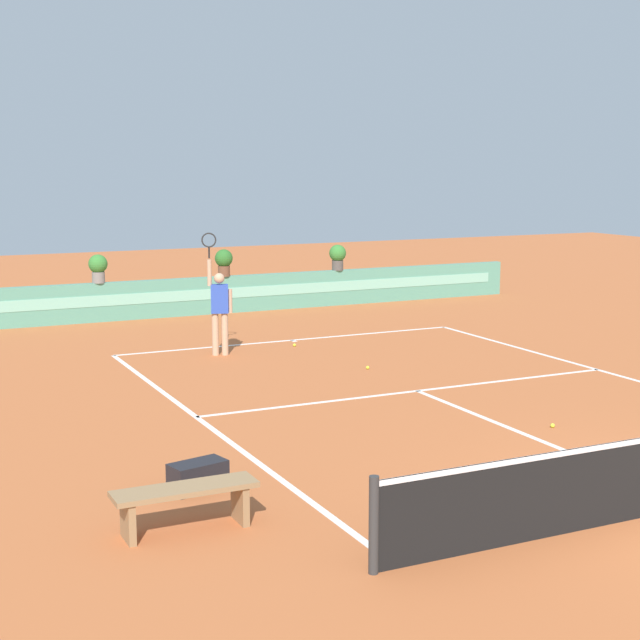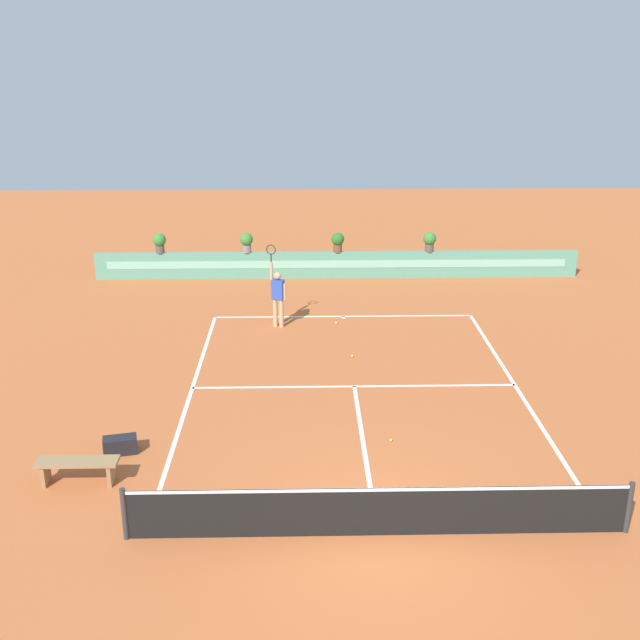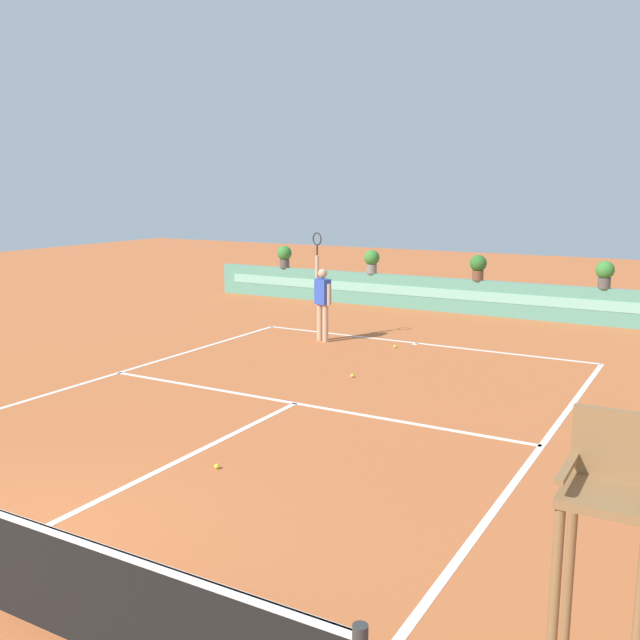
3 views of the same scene
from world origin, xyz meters
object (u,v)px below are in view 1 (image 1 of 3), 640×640
object	(u,v)px
bench_courtside	(185,498)
tennis_ball_mid_court	(294,345)
potted_plant_left	(98,267)
gear_bag	(198,476)
potted_plant_centre	(224,261)
tennis_player	(219,306)
tennis_ball_near_baseline	(368,368)
potted_plant_right	(338,256)
tennis_ball_by_sideline	(553,426)

from	to	relation	value
bench_courtside	tennis_ball_mid_court	world-z (taller)	bench_courtside
tennis_ball_mid_court	potted_plant_left	world-z (taller)	potted_plant_left
gear_bag	potted_plant_centre	size ratio (longest dim) A/B	0.97
tennis_player	tennis_ball_near_baseline	size ratio (longest dim) A/B	38.01
tennis_player	potted_plant_centre	distance (m)	5.80
gear_bag	potted_plant_right	xyz separation A→B (m)	(8.62, 13.31, 1.23)
bench_courtside	potted_plant_centre	size ratio (longest dim) A/B	2.21
gear_bag	tennis_ball_by_sideline	distance (m)	5.81
tennis_ball_mid_court	tennis_ball_by_sideline	xyz separation A→B (m)	(0.87, -7.72, 0.00)
tennis_ball_mid_court	potted_plant_right	world-z (taller)	potted_plant_right
tennis_ball_by_sideline	potted_plant_centre	world-z (taller)	potted_plant_centre
tennis_ball_by_sideline	potted_plant_centre	xyz separation A→B (m)	(-0.60, 12.94, 1.38)
bench_courtside	gear_bag	size ratio (longest dim) A/B	2.29
bench_courtside	tennis_ball_near_baseline	xyz separation A→B (m)	(5.81, 6.52, -0.34)
tennis_ball_by_sideline	potted_plant_centre	bearing A→B (deg)	92.66
gear_bag	potted_plant_left	xyz separation A→B (m)	(1.83, 13.31, 1.23)
potted_plant_right	potted_plant_centre	world-z (taller)	same
potted_plant_left	potted_plant_centre	xyz separation A→B (m)	(3.37, 0.00, 0.00)
gear_bag	tennis_ball_by_sideline	size ratio (longest dim) A/B	10.29
bench_courtside	potted_plant_right	world-z (taller)	potted_plant_right
bench_courtside	tennis_player	size ratio (longest dim) A/B	0.62
potted_plant_left	tennis_ball_by_sideline	bearing A→B (deg)	-72.93
tennis_ball_near_baseline	potted_plant_left	size ratio (longest dim) A/B	0.09
gear_bag	tennis_ball_mid_court	distance (m)	9.47
tennis_ball_by_sideline	potted_plant_left	bearing A→B (deg)	107.07
bench_courtside	tennis_player	bearing A→B (deg)	68.04
tennis_player	potted_plant_left	xyz separation A→B (m)	(-1.30, 5.41, 0.36)
bench_courtside	tennis_ball_by_sideline	xyz separation A→B (m)	(6.35, 1.58, -0.34)
tennis_ball_by_sideline	potted_plant_left	distance (m)	13.61
gear_bag	tennis_ball_mid_court	size ratio (longest dim) A/B	10.29
gear_bag	potted_plant_right	distance (m)	15.90
gear_bag	tennis_ball_by_sideline	bearing A→B (deg)	3.59
tennis_ball_near_baseline	tennis_ball_by_sideline	xyz separation A→B (m)	(0.54, -4.94, 0.00)
tennis_ball_by_sideline	potted_plant_right	world-z (taller)	potted_plant_right
tennis_ball_near_baseline	potted_plant_right	size ratio (longest dim) A/B	0.09
gear_bag	tennis_player	world-z (taller)	tennis_player
bench_courtside	gear_bag	world-z (taller)	bench_courtside
tennis_ball_near_baseline	potted_plant_centre	distance (m)	8.12
potted_plant_right	potted_plant_left	bearing A→B (deg)	180.00
gear_bag	tennis_player	xyz separation A→B (m)	(3.13, 7.90, 0.87)
bench_courtside	potted_plant_centre	bearing A→B (deg)	68.41
bench_courtside	tennis_ball_by_sideline	bearing A→B (deg)	13.98
potted_plant_centre	potted_plant_right	bearing A→B (deg)	0.00
tennis_player	tennis_ball_by_sideline	xyz separation A→B (m)	(2.67, -7.53, -1.02)
bench_courtside	tennis_player	xyz separation A→B (m)	(3.68, 9.12, 0.67)
potted_plant_right	potted_plant_centre	bearing A→B (deg)	180.00
bench_courtside	gear_bag	bearing A→B (deg)	65.72
tennis_ball_near_baseline	tennis_ball_by_sideline	world-z (taller)	same
potted_plant_centre	gear_bag	bearing A→B (deg)	-111.34
tennis_ball_by_sideline	potted_plant_right	size ratio (longest dim) A/B	0.09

